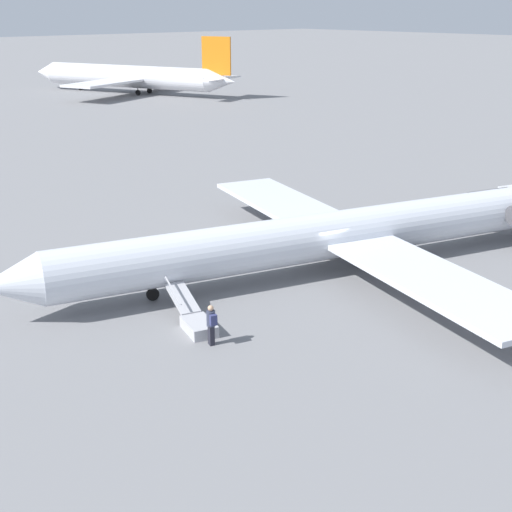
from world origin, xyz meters
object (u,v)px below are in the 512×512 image
boarding_stairs (195,321)px  airplane_main (340,233)px  airplane_taxiing_distant (131,76)px  passenger (211,322)px

boarding_stairs → airplane_main: bearing=-68.4°
airplane_main → airplane_taxiing_distant: 82.84m
airplane_taxiing_distant → passenger: bearing=128.4°
airplane_taxiing_distant → boarding_stairs: airplane_taxiing_distant is taller
airplane_main → boarding_stairs: 10.35m
airplane_main → boarding_stairs: bearing=21.6°
airplane_main → airplane_taxiing_distant: airplane_taxiing_distant is taller
airplane_main → airplane_taxiing_distant: (-34.75, -75.20, 0.75)m
airplane_taxiing_distant → boarding_stairs: bearing=128.1°
airplane_main → passenger: airplane_main is taller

